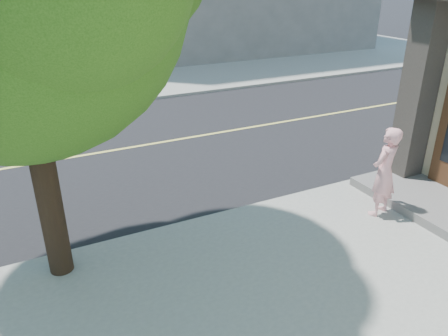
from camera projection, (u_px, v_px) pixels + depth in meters
sidewalk_ne at (190, 44)px, 29.52m from camera, size 29.00×25.00×0.12m
man_on_phone at (384, 172)px, 8.22m from camera, size 0.75×0.60×1.79m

